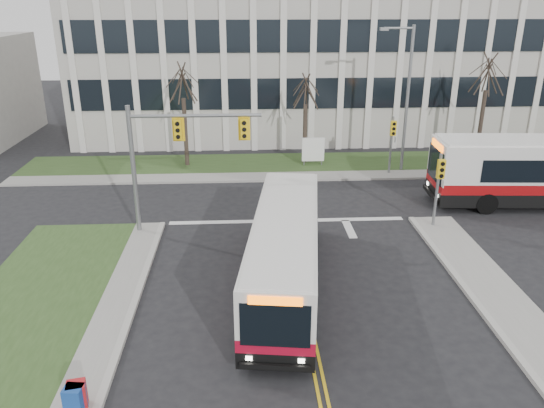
{
  "coord_description": "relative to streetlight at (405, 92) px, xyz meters",
  "views": [
    {
      "loc": [
        -2.11,
        -16.75,
        10.65
      ],
      "look_at": [
        -0.91,
        5.49,
        2.0
      ],
      "focal_mm": 35.0,
      "sensor_mm": 36.0,
      "label": 1
    }
  ],
  "objects": [
    {
      "name": "ground",
      "position": [
        -8.03,
        -16.2,
        -5.19
      ],
      "size": [
        120.0,
        120.0,
        0.0
      ],
      "primitive_type": "plane",
      "color": "black",
      "rests_on": "ground"
    },
    {
      "name": "sidewalk_cross",
      "position": [
        -3.03,
        -1.0,
        -5.12
      ],
      "size": [
        44.0,
        1.6,
        0.14
      ],
      "primitive_type": "cube",
      "color": "#9E9B93",
      "rests_on": "ground"
    },
    {
      "name": "building_lawn",
      "position": [
        -3.03,
        1.8,
        -5.13
      ],
      "size": [
        44.0,
        5.0,
        0.12
      ],
      "primitive_type": "cube",
      "color": "#30491F",
      "rests_on": "ground"
    },
    {
      "name": "office_building",
      "position": [
        -3.03,
        13.8,
        0.81
      ],
      "size": [
        40.0,
        16.0,
        12.0
      ],
      "primitive_type": "cube",
      "color": "#B8B2AA",
      "rests_on": "ground"
    },
    {
      "name": "mast_arm_signal",
      "position": [
        -13.65,
        -9.04,
        -0.94
      ],
      "size": [
        6.11,
        0.38,
        6.2
      ],
      "color": "slate",
      "rests_on": "ground"
    },
    {
      "name": "signal_pole_near",
      "position": [
        -0.83,
        -9.3,
        -2.69
      ],
      "size": [
        0.34,
        0.39,
        3.8
      ],
      "color": "slate",
      "rests_on": "ground"
    },
    {
      "name": "signal_pole_far",
      "position": [
        -0.83,
        -0.8,
        -2.69
      ],
      "size": [
        0.34,
        0.39,
        3.8
      ],
      "color": "slate",
      "rests_on": "ground"
    },
    {
      "name": "streetlight",
      "position": [
        0.0,
        0.0,
        0.0
      ],
      "size": [
        2.15,
        0.25,
        9.2
      ],
      "color": "slate",
      "rests_on": "ground"
    },
    {
      "name": "directory_sign",
      "position": [
        -5.53,
        1.3,
        -4.02
      ],
      "size": [
        1.5,
        0.12,
        2.0
      ],
      "color": "slate",
      "rests_on": "ground"
    },
    {
      "name": "tree_left",
      "position": [
        -14.03,
        1.8,
        0.32
      ],
      "size": [
        1.8,
        1.8,
        7.7
      ],
      "color": "#42352B",
      "rests_on": "ground"
    },
    {
      "name": "tree_mid",
      "position": [
        -6.03,
        2.0,
        -0.31
      ],
      "size": [
        1.8,
        1.8,
        6.82
      ],
      "color": "#42352B",
      "rests_on": "ground"
    },
    {
      "name": "tree_right",
      "position": [
        5.97,
        1.8,
        0.71
      ],
      "size": [
        1.8,
        1.8,
        8.25
      ],
      "color": "#42352B",
      "rests_on": "ground"
    },
    {
      "name": "bus_main",
      "position": [
        -8.63,
        -14.62,
        -3.73
      ],
      "size": [
        3.79,
        11.19,
        2.93
      ],
      "primitive_type": null,
      "rotation": [
        0.0,
        0.0,
        -0.13
      ],
      "color": "silver",
      "rests_on": "ground"
    },
    {
      "name": "newspaper_box_blue",
      "position": [
        -14.85,
        -21.27,
        -4.72
      ],
      "size": [
        0.55,
        0.51,
        0.95
      ],
      "primitive_type": "cube",
      "rotation": [
        0.0,
        0.0,
        -0.13
      ],
      "color": "navy",
      "rests_on": "ground"
    },
    {
      "name": "newspaper_box_red",
      "position": [
        -14.83,
        -21.11,
        -4.72
      ],
      "size": [
        0.58,
        0.54,
        0.95
      ],
      "primitive_type": "cube",
      "rotation": [
        0.0,
        0.0,
        0.2
      ],
      "color": "#AE161B",
      "rests_on": "ground"
    }
  ]
}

